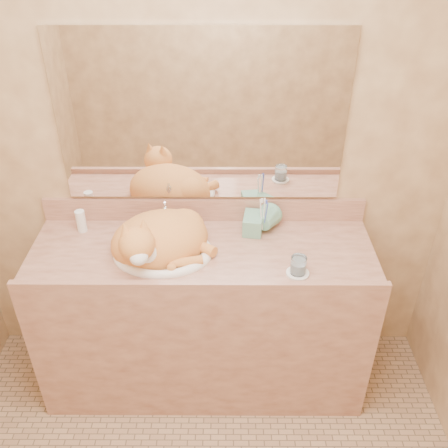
{
  "coord_description": "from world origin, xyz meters",
  "views": [
    {
      "loc": [
        0.11,
        -1.12,
        2.24
      ],
      "look_at": [
        0.1,
        0.7,
        1.01
      ],
      "focal_mm": 40.0,
      "sensor_mm": 36.0,
      "label": 1
    }
  ],
  "objects_px": {
    "cat": "(158,238)",
    "water_glass": "(298,265)",
    "toothbrush_cup": "(263,225)",
    "soap_dispenser": "(252,221)",
    "sink_basin": "(162,241)",
    "vanity_counter": "(204,317)"
  },
  "relations": [
    {
      "from": "vanity_counter",
      "to": "water_glass",
      "type": "relative_size",
      "value": 19.89
    },
    {
      "from": "vanity_counter",
      "to": "toothbrush_cup",
      "type": "bearing_deg",
      "value": 24.03
    },
    {
      "from": "toothbrush_cup",
      "to": "soap_dispenser",
      "type": "bearing_deg",
      "value": -149.6
    },
    {
      "from": "cat",
      "to": "water_glass",
      "type": "height_order",
      "value": "cat"
    },
    {
      "from": "cat",
      "to": "toothbrush_cup",
      "type": "relative_size",
      "value": 3.79
    },
    {
      "from": "toothbrush_cup",
      "to": "sink_basin",
      "type": "bearing_deg",
      "value": -162.37
    },
    {
      "from": "cat",
      "to": "vanity_counter",
      "type": "bearing_deg",
      "value": -19.46
    },
    {
      "from": "vanity_counter",
      "to": "toothbrush_cup",
      "type": "distance_m",
      "value": 0.58
    },
    {
      "from": "cat",
      "to": "toothbrush_cup",
      "type": "height_order",
      "value": "cat"
    },
    {
      "from": "cat",
      "to": "toothbrush_cup",
      "type": "distance_m",
      "value": 0.51
    },
    {
      "from": "vanity_counter",
      "to": "sink_basin",
      "type": "distance_m",
      "value": 0.53
    },
    {
      "from": "cat",
      "to": "water_glass",
      "type": "relative_size",
      "value": 5.71
    },
    {
      "from": "toothbrush_cup",
      "to": "vanity_counter",
      "type": "bearing_deg",
      "value": -155.97
    },
    {
      "from": "toothbrush_cup",
      "to": "water_glass",
      "type": "distance_m",
      "value": 0.32
    },
    {
      "from": "soap_dispenser",
      "to": "water_glass",
      "type": "distance_m",
      "value": 0.33
    },
    {
      "from": "vanity_counter",
      "to": "sink_basin",
      "type": "relative_size",
      "value": 3.57
    },
    {
      "from": "vanity_counter",
      "to": "soap_dispenser",
      "type": "bearing_deg",
      "value": 22.39
    },
    {
      "from": "sink_basin",
      "to": "toothbrush_cup",
      "type": "distance_m",
      "value": 0.49
    },
    {
      "from": "soap_dispenser",
      "to": "toothbrush_cup",
      "type": "bearing_deg",
      "value": 38.53
    },
    {
      "from": "toothbrush_cup",
      "to": "water_glass",
      "type": "height_order",
      "value": "toothbrush_cup"
    },
    {
      "from": "cat",
      "to": "water_glass",
      "type": "bearing_deg",
      "value": -36.46
    },
    {
      "from": "sink_basin",
      "to": "toothbrush_cup",
      "type": "height_order",
      "value": "sink_basin"
    }
  ]
}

